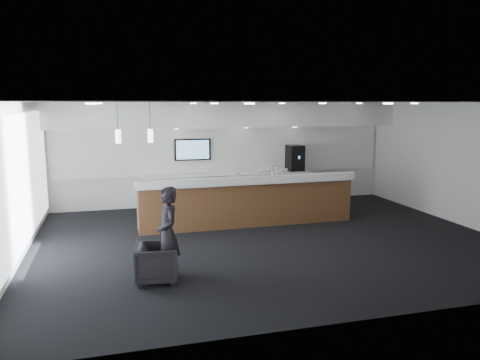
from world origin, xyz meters
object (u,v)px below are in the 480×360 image
object	(u,v)px
service_counter	(247,201)
lounge_guest	(168,234)
coffee_machine	(295,158)
armchair	(157,263)

from	to	relation	value
service_counter	lounge_guest	size ratio (longest dim) A/B	3.36
service_counter	coffee_machine	size ratio (longest dim) A/B	6.94
service_counter	lounge_guest	distance (m)	3.93
service_counter	coffee_machine	world-z (taller)	coffee_machine
coffee_machine	lounge_guest	world-z (taller)	coffee_machine
lounge_guest	service_counter	bearing A→B (deg)	135.72
coffee_machine	armchair	size ratio (longest dim) A/B	1.09
service_counter	coffee_machine	bearing A→B (deg)	45.83
armchair	lounge_guest	xyz separation A→B (m)	(0.20, 0.06, 0.48)
coffee_machine	armchair	distance (m)	7.29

